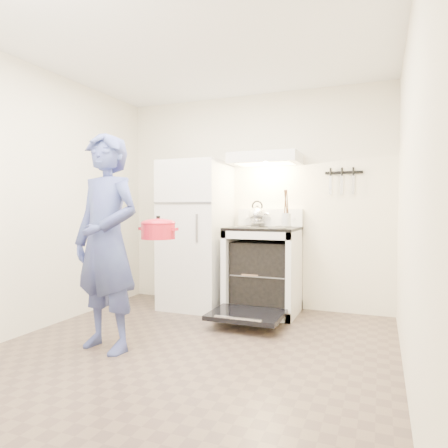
{
  "coord_description": "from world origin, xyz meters",
  "views": [
    {
      "loc": [
        1.43,
        -2.77,
        1.16
      ],
      "look_at": [
        -0.05,
        1.0,
        1.0
      ],
      "focal_mm": 32.0,
      "sensor_mm": 36.0,
      "label": 1
    }
  ],
  "objects_px": {
    "tea_kettle": "(257,214)",
    "person": "(106,242)",
    "refrigerator": "(196,235)",
    "dutch_oven": "(158,231)",
    "stove_body": "(263,271)"
  },
  "relations": [
    {
      "from": "dutch_oven",
      "to": "stove_body",
      "type": "bearing_deg",
      "value": 64.91
    },
    {
      "from": "stove_body",
      "to": "refrigerator",
      "type": "bearing_deg",
      "value": -178.23
    },
    {
      "from": "stove_body",
      "to": "person",
      "type": "bearing_deg",
      "value": -119.21
    },
    {
      "from": "refrigerator",
      "to": "stove_body",
      "type": "xyz_separation_m",
      "value": [
        0.81,
        0.02,
        -0.39
      ]
    },
    {
      "from": "refrigerator",
      "to": "person",
      "type": "relative_size",
      "value": 0.96
    },
    {
      "from": "stove_body",
      "to": "tea_kettle",
      "type": "xyz_separation_m",
      "value": [
        -0.14,
        0.22,
        0.64
      ]
    },
    {
      "from": "person",
      "to": "refrigerator",
      "type": "bearing_deg",
      "value": 96.9
    },
    {
      "from": "tea_kettle",
      "to": "person",
      "type": "bearing_deg",
      "value": -112.48
    },
    {
      "from": "stove_body",
      "to": "person",
      "type": "distance_m",
      "value": 1.85
    },
    {
      "from": "dutch_oven",
      "to": "refrigerator",
      "type": "bearing_deg",
      "value": 100.36
    },
    {
      "from": "stove_body",
      "to": "dutch_oven",
      "type": "xyz_separation_m",
      "value": [
        -0.59,
        -1.25,
        0.5
      ]
    },
    {
      "from": "stove_body",
      "to": "tea_kettle",
      "type": "relative_size",
      "value": 3.11
    },
    {
      "from": "refrigerator",
      "to": "dutch_oven",
      "type": "xyz_separation_m",
      "value": [
        0.22,
        -1.23,
        0.11
      ]
    },
    {
      "from": "refrigerator",
      "to": "tea_kettle",
      "type": "xyz_separation_m",
      "value": [
        0.67,
        0.24,
        0.25
      ]
    },
    {
      "from": "tea_kettle",
      "to": "person",
      "type": "xyz_separation_m",
      "value": [
        -0.74,
        -1.8,
        -0.21
      ]
    }
  ]
}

